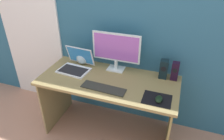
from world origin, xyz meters
name	(u,v)px	position (x,y,z in m)	size (l,w,h in m)	color
ground_plane	(109,130)	(0.00, 0.00, 0.00)	(8.00, 8.00, 0.00)	tan
wall_back	(121,17)	(0.00, 0.39, 1.25)	(6.00, 0.04, 2.50)	#2C607B
door_left	(30,28)	(-1.15, 0.35, 1.01)	(0.82, 0.02, 2.02)	white
desk	(108,91)	(0.00, 0.00, 0.57)	(1.40, 0.62, 0.72)	olive
monitor	(116,50)	(0.01, 0.22, 0.95)	(0.51, 0.14, 0.41)	silver
speaker_right	(175,71)	(0.62, 0.22, 0.81)	(0.07, 0.07, 0.19)	black
speaker_near_monitor	(164,69)	(0.51, 0.22, 0.81)	(0.08, 0.09, 0.20)	black
laptop	(76,65)	(-0.40, 0.08, 0.76)	(0.35, 0.32, 0.23)	white
fishbowl	(83,58)	(-0.39, 0.23, 0.79)	(0.15, 0.15, 0.15)	silver
keyboard_external	(103,88)	(0.01, -0.16, 0.72)	(0.43, 0.12, 0.01)	#2B2C24
mousepad	(157,99)	(0.51, -0.16, 0.72)	(0.25, 0.20, 0.00)	black
mouse	(159,99)	(0.53, -0.18, 0.74)	(0.06, 0.10, 0.04)	black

